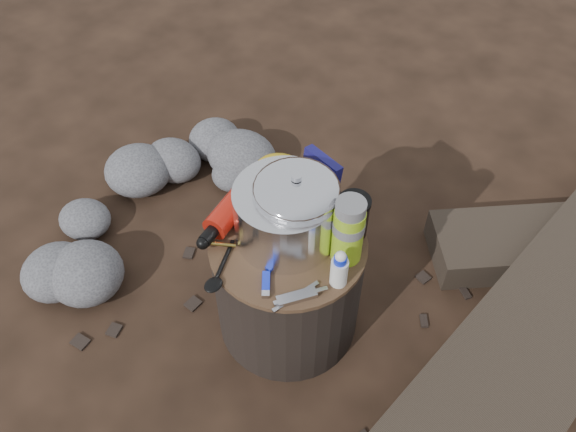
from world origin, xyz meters
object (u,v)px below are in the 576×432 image
Objects in this scene: thermos at (348,231)px; travel_mug at (353,217)px; camping_pot at (296,208)px; fuel_bottle at (236,203)px; log_main at (557,315)px; stump at (288,284)px.

thermos reaches higher than travel_mug.
fuel_bottle is at bearing -171.38° from camping_pot.
thermos is 1.61× the size of travel_mug.
log_main is 17.05× the size of travel_mug.
stump is at bearing -132.79° from travel_mug.
log_main is at bearing 30.74° from camping_pot.
fuel_bottle reaches higher than stump.
thermos is 0.09m from travel_mug.
camping_pot reaches higher than fuel_bottle.
log_main is at bearing 20.09° from fuel_bottle.
log_main is (0.66, 0.42, -0.10)m from stump.
travel_mug is (0.29, 0.12, 0.03)m from fuel_bottle.
travel_mug reaches higher than log_main.
fuel_bottle is at bearing -145.85° from log_main.
fuel_bottle is 0.31m from travel_mug.
stump is at bearing -139.77° from log_main.
travel_mug is (-0.54, -0.30, 0.35)m from log_main.
stump is 0.30m from travel_mug.
camping_pot reaches higher than stump.
camping_pot is at bearing -140.84° from travel_mug.
travel_mug reaches higher than stump.
stump is 1.98× the size of camping_pot.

